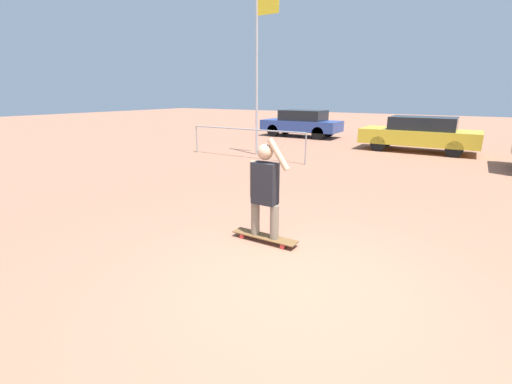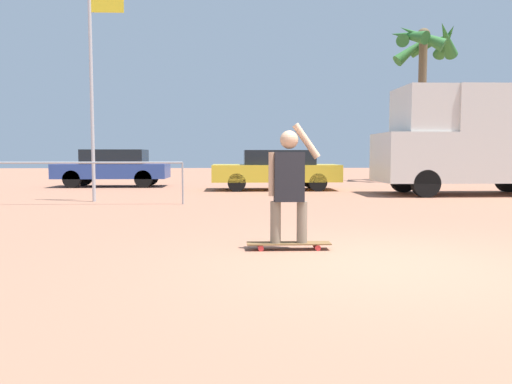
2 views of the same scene
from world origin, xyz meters
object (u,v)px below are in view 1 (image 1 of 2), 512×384
at_px(skateboard, 265,237).
at_px(flagpole, 259,64).
at_px(parked_car_yellow, 419,133).
at_px(parked_car_blue, 302,123).
at_px(person_skateboarder, 265,186).

xyz_separation_m(skateboard, flagpole, (-4.37, 6.89, 3.25)).
height_order(parked_car_yellow, parked_car_blue, parked_car_blue).
distance_m(skateboard, parked_car_yellow, 11.11).
xyz_separation_m(person_skateboarder, flagpole, (-4.37, 6.89, 2.40)).
height_order(parked_car_yellow, flagpole, flagpole).
xyz_separation_m(parked_car_yellow, flagpole, (-5.13, -4.17, 2.58)).
height_order(skateboard, flagpole, flagpole).
height_order(skateboard, parked_car_yellow, parked_car_yellow).
bearing_deg(flagpole, skateboard, -57.62).
bearing_deg(person_skateboarder, parked_car_blue, 112.48).
bearing_deg(parked_car_blue, skateboard, -67.51).
distance_m(parked_car_yellow, parked_car_blue, 6.51).
xyz_separation_m(person_skateboarder, parked_car_yellow, (0.77, 11.06, -0.18)).
bearing_deg(flagpole, parked_car_yellow, 39.08).
distance_m(person_skateboarder, parked_car_yellow, 11.09).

